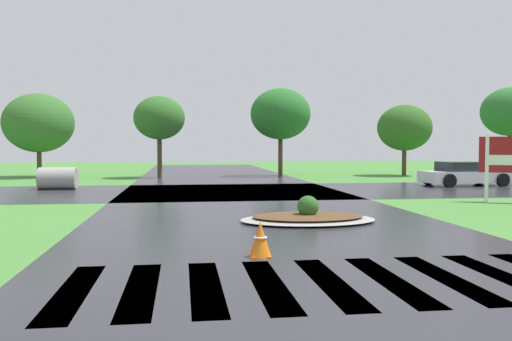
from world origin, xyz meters
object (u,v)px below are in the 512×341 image
(traffic_cone, at_px, (260,240))
(car_silver_hatch, at_px, (464,174))
(median_island, at_px, (308,217))
(drainage_pipe_stack, at_px, (58,178))

(traffic_cone, bearing_deg, car_silver_hatch, 51.09)
(car_silver_hatch, relative_size, traffic_cone, 6.84)
(median_island, bearing_deg, car_silver_hatch, 46.66)
(median_island, xyz_separation_m, drainage_pipe_stack, (-8.79, 11.56, 0.37))
(car_silver_hatch, bearing_deg, median_island, -138.25)
(median_island, relative_size, car_silver_hatch, 0.82)
(median_island, xyz_separation_m, car_silver_hatch, (10.46, 11.09, 0.44))
(drainage_pipe_stack, distance_m, traffic_cone, 17.20)
(median_island, xyz_separation_m, traffic_cone, (-1.86, -4.18, 0.18))
(median_island, bearing_deg, drainage_pipe_stack, 127.24)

